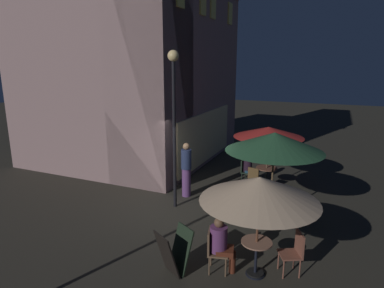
# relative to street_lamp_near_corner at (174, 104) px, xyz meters

# --- Properties ---
(ground_plane) EXTENTS (60.00, 60.00, 0.00)m
(ground_plane) POSITION_rel_street_lamp_near_corner_xyz_m (-0.13, -0.32, -3.18)
(ground_plane) COLOR #2D2B23
(cafe_building) EXTENTS (8.03, 7.46, 8.38)m
(cafe_building) POSITION_rel_street_lamp_near_corner_xyz_m (3.44, 3.09, 1.00)
(cafe_building) COLOR gray
(cafe_building) RESTS_ON ground
(street_lamp_near_corner) EXTENTS (0.32, 0.32, 4.67)m
(street_lamp_near_corner) POSITION_rel_street_lamp_near_corner_xyz_m (0.00, 0.00, 0.00)
(street_lamp_near_corner) COLOR black
(street_lamp_near_corner) RESTS_ON ground
(menu_sandwich_board) EXTENTS (0.85, 0.81, 0.96)m
(menu_sandwich_board) POSITION_rel_street_lamp_near_corner_xyz_m (-3.00, -1.47, -2.69)
(menu_sandwich_board) COLOR black
(menu_sandwich_board) RESTS_ON ground
(cafe_table_0) EXTENTS (0.64, 0.64, 0.77)m
(cafe_table_0) POSITION_rel_street_lamp_near_corner_xyz_m (-2.38, -3.05, -2.66)
(cafe_table_0) COLOR black
(cafe_table_0) RESTS_ON ground
(cafe_table_1) EXTENTS (0.73, 0.73, 0.76)m
(cafe_table_1) POSITION_rel_street_lamp_near_corner_xyz_m (2.65, -2.25, -2.63)
(cafe_table_1) COLOR black
(cafe_table_1) RESTS_ON ground
(cafe_table_2) EXTENTS (0.71, 0.71, 0.78)m
(cafe_table_2) POSITION_rel_street_lamp_near_corner_xyz_m (0.15, -2.87, -2.62)
(cafe_table_2) COLOR black
(cafe_table_2) RESTS_ON ground
(patio_umbrella_0) EXTENTS (2.38, 2.38, 2.16)m
(patio_umbrella_0) POSITION_rel_street_lamp_near_corner_xyz_m (-2.38, -3.05, -1.27)
(patio_umbrella_0) COLOR black
(patio_umbrella_0) RESTS_ON ground
(patio_umbrella_1) EXTENTS (2.38, 2.38, 2.21)m
(patio_umbrella_1) POSITION_rel_street_lamp_near_corner_xyz_m (2.65, -2.25, -1.16)
(patio_umbrella_1) COLOR black
(patio_umbrella_1) RESTS_ON ground
(patio_umbrella_2) EXTENTS (2.59, 2.59, 2.55)m
(patio_umbrella_2) POSITION_rel_street_lamp_near_corner_xyz_m (0.15, -2.87, -0.89)
(patio_umbrella_2) COLOR black
(patio_umbrella_2) RESTS_ON ground
(cafe_chair_0) EXTENTS (0.52, 0.52, 0.95)m
(cafe_chair_0) POSITION_rel_street_lamp_near_corner_xyz_m (-2.61, -2.20, -2.63)
(cafe_chair_0) COLOR brown
(cafe_chair_0) RESTS_ON ground
(cafe_chair_1) EXTENTS (0.57, 0.57, 0.94)m
(cafe_chair_1) POSITION_rel_street_lamp_near_corner_xyz_m (-2.02, -3.77, -2.63)
(cafe_chair_1) COLOR brown
(cafe_chair_1) RESTS_ON ground
(cafe_chair_2) EXTENTS (0.44, 0.44, 0.91)m
(cafe_chair_2) POSITION_rel_street_lamp_near_corner_xyz_m (2.79, -1.47, -2.64)
(cafe_chair_2) COLOR black
(cafe_chair_2) RESTS_ON ground
(cafe_chair_3) EXTENTS (0.48, 0.48, 0.98)m
(cafe_chair_3) POSITION_rel_street_lamp_near_corner_xyz_m (1.83, -2.02, -2.59)
(cafe_chair_3) COLOR #50391F
(cafe_chair_3) RESTS_ON ground
(patron_seated_0) EXTENTS (0.45, 0.54, 1.23)m
(patron_seated_0) POSITION_rel_street_lamp_near_corner_xyz_m (-2.57, -2.34, -2.48)
(patron_seated_0) COLOR #532315
(patron_seated_0) RESTS_ON ground
(patron_seated_1) EXTENTS (0.36, 0.52, 1.27)m
(patron_seated_1) POSITION_rel_street_lamp_near_corner_xyz_m (2.76, -1.61, -2.47)
(patron_seated_1) COLOR #193546
(patron_seated_1) RESTS_ON ground
(patron_standing_2) EXTENTS (0.34, 0.34, 1.81)m
(patron_standing_2) POSITION_rel_street_lamp_near_corner_xyz_m (0.90, 0.03, -2.26)
(patron_standing_2) COLOR #5F396F
(patron_standing_2) RESTS_ON ground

